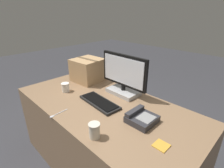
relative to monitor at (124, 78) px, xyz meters
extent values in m
plane|color=#38383D|center=(0.01, -0.28, -0.92)|extent=(12.00, 12.00, 0.00)
cube|color=#8C6B4C|center=(0.01, -0.28, -0.55)|extent=(1.80, 0.90, 0.75)
cube|color=#B7B7B7|center=(0.00, 0.00, -0.15)|extent=(0.32, 0.20, 0.04)
cylinder|color=black|center=(0.00, 0.00, -0.11)|extent=(0.04, 0.04, 0.05)
cube|color=black|center=(0.00, 0.00, 0.08)|extent=(0.54, 0.03, 0.31)
cube|color=white|center=(0.00, -0.02, 0.08)|extent=(0.49, 0.01, 0.26)
cube|color=black|center=(-0.01, -0.31, -0.16)|extent=(0.44, 0.20, 0.02)
cube|color=black|center=(-0.01, -0.31, -0.15)|extent=(0.40, 0.16, 0.01)
cube|color=#2D2D33|center=(0.43, -0.27, -0.15)|extent=(0.20, 0.21, 0.05)
cube|color=#2D2D33|center=(0.36, -0.27, -0.11)|extent=(0.05, 0.20, 0.03)
cube|color=gray|center=(0.47, -0.27, -0.12)|extent=(0.11, 0.13, 0.01)
cylinder|color=white|center=(-0.46, -0.39, -0.13)|extent=(0.08, 0.08, 0.09)
cylinder|color=white|center=(-0.46, -0.39, -0.09)|extent=(0.08, 0.08, 0.01)
cylinder|color=beige|center=(0.31, -0.64, -0.12)|extent=(0.07, 0.07, 0.10)
cylinder|color=beige|center=(0.31, -0.64, -0.07)|extent=(0.08, 0.08, 0.01)
cube|color=silver|center=(-0.13, -0.64, -0.17)|extent=(0.02, 0.14, 0.00)
ellipsoid|color=silver|center=(-0.12, -0.73, -0.17)|extent=(0.03, 0.04, 0.00)
cube|color=tan|center=(-0.54, -0.03, -0.04)|extent=(0.34, 0.35, 0.26)
cube|color=brown|center=(-0.54, -0.03, 0.09)|extent=(0.31, 0.07, 0.00)
cube|color=gold|center=(0.68, -0.39, -0.17)|extent=(0.09, 0.09, 0.01)
camera|label=1|loc=(1.07, -1.22, 0.63)|focal=28.00mm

